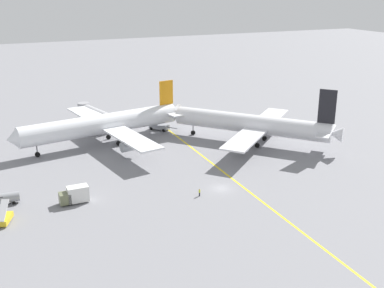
{
  "coord_description": "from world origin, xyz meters",
  "views": [
    {
      "loc": [
        -44.52,
        -83.91,
        42.16
      ],
      "look_at": [
        1.78,
        19.48,
        4.0
      ],
      "focal_mm": 44.43,
      "sensor_mm": 36.0,
      "label": 1
    }
  ],
  "objects_px": {
    "gse_fuel_bowser_stubby": "(6,198)",
    "ground_crew_marshaller_foreground": "(199,192)",
    "airliner_being_pushed": "(252,124)",
    "airliner_at_gate_left": "(103,124)",
    "pushback_tug": "(159,126)",
    "gse_stair_truck_yellow": "(4,218)",
    "gse_catering_truck_tall": "(74,195)",
    "jet_bridge": "(94,113)"
  },
  "relations": [
    {
      "from": "airliner_at_gate_left",
      "to": "gse_stair_truck_yellow",
      "type": "bearing_deg",
      "value": -126.98
    },
    {
      "from": "airliner_being_pushed",
      "to": "gse_fuel_bowser_stubby",
      "type": "xyz_separation_m",
      "value": [
        -65.43,
        -13.57,
        -4.07
      ]
    },
    {
      "from": "airliner_being_pushed",
      "to": "gse_fuel_bowser_stubby",
      "type": "bearing_deg",
      "value": -168.28
    },
    {
      "from": "gse_stair_truck_yellow",
      "to": "ground_crew_marshaller_foreground",
      "type": "distance_m",
      "value": 38.32
    },
    {
      "from": "gse_stair_truck_yellow",
      "to": "gse_catering_truck_tall",
      "type": "relative_size",
      "value": 0.84
    },
    {
      "from": "airliner_at_gate_left",
      "to": "ground_crew_marshaller_foreground",
      "type": "bearing_deg",
      "value": -76.86
    },
    {
      "from": "gse_catering_truck_tall",
      "to": "airliner_being_pushed",
      "type": "bearing_deg",
      "value": 19.43
    },
    {
      "from": "airliner_at_gate_left",
      "to": "pushback_tug",
      "type": "height_order",
      "value": "airliner_at_gate_left"
    },
    {
      "from": "pushback_tug",
      "to": "airliner_being_pushed",
      "type": "bearing_deg",
      "value": -49.06
    },
    {
      "from": "ground_crew_marshaller_foreground",
      "to": "airliner_being_pushed",
      "type": "bearing_deg",
      "value": 42.58
    },
    {
      "from": "gse_fuel_bowser_stubby",
      "to": "airliner_being_pushed",
      "type": "bearing_deg",
      "value": 11.72
    },
    {
      "from": "gse_catering_truck_tall",
      "to": "gse_stair_truck_yellow",
      "type": "bearing_deg",
      "value": -166.58
    },
    {
      "from": "airliner_at_gate_left",
      "to": "gse_fuel_bowser_stubby",
      "type": "relative_size",
      "value": 10.11
    },
    {
      "from": "gse_fuel_bowser_stubby",
      "to": "gse_catering_truck_tall",
      "type": "bearing_deg",
      "value": -21.71
    },
    {
      "from": "gse_stair_truck_yellow",
      "to": "gse_catering_truck_tall",
      "type": "distance_m",
      "value": 14.01
    },
    {
      "from": "airliner_being_pushed",
      "to": "jet_bridge",
      "type": "height_order",
      "value": "airliner_being_pushed"
    },
    {
      "from": "gse_fuel_bowser_stubby",
      "to": "gse_stair_truck_yellow",
      "type": "bearing_deg",
      "value": -96.59
    },
    {
      "from": "jet_bridge",
      "to": "airliner_being_pushed",
      "type": "bearing_deg",
      "value": -45.03
    },
    {
      "from": "ground_crew_marshaller_foreground",
      "to": "gse_catering_truck_tall",
      "type": "bearing_deg",
      "value": 163.21
    },
    {
      "from": "gse_stair_truck_yellow",
      "to": "jet_bridge",
      "type": "distance_m",
      "value": 65.44
    },
    {
      "from": "gse_fuel_bowser_stubby",
      "to": "jet_bridge",
      "type": "relative_size",
      "value": 0.25
    },
    {
      "from": "airliner_at_gate_left",
      "to": "airliner_being_pushed",
      "type": "relative_size",
      "value": 1.24
    },
    {
      "from": "airliner_at_gate_left",
      "to": "gse_stair_truck_yellow",
      "type": "distance_m",
      "value": 47.35
    },
    {
      "from": "airliner_at_gate_left",
      "to": "airliner_being_pushed",
      "type": "xyz_separation_m",
      "value": [
        38.04,
        -15.78,
        -0.3
      ]
    },
    {
      "from": "airliner_being_pushed",
      "to": "jet_bridge",
      "type": "bearing_deg",
      "value": 134.97
    },
    {
      "from": "gse_catering_truck_tall",
      "to": "gse_fuel_bowser_stubby",
      "type": "distance_m",
      "value": 13.63
    },
    {
      "from": "jet_bridge",
      "to": "gse_fuel_bowser_stubby",
      "type": "bearing_deg",
      "value": -120.74
    },
    {
      "from": "pushback_tug",
      "to": "airliner_at_gate_left",
      "type": "bearing_deg",
      "value": -160.4
    },
    {
      "from": "ground_crew_marshaller_foreground",
      "to": "jet_bridge",
      "type": "height_order",
      "value": "jet_bridge"
    },
    {
      "from": "gse_catering_truck_tall",
      "to": "gse_fuel_bowser_stubby",
      "type": "relative_size",
      "value": 1.17
    },
    {
      "from": "airliner_at_gate_left",
      "to": "gse_catering_truck_tall",
      "type": "distance_m",
      "value": 37.62
    },
    {
      "from": "pushback_tug",
      "to": "gse_stair_truck_yellow",
      "type": "bearing_deg",
      "value": -136.69
    },
    {
      "from": "pushback_tug",
      "to": "gse_fuel_bowser_stubby",
      "type": "xyz_separation_m",
      "value": [
        -46.0,
        -35.98,
        0.07
      ]
    },
    {
      "from": "ground_crew_marshaller_foreground",
      "to": "jet_bridge",
      "type": "xyz_separation_m",
      "value": [
        -7.66,
        61.99,
        3.09
      ]
    },
    {
      "from": "airliner_at_gate_left",
      "to": "jet_bridge",
      "type": "distance_m",
      "value": 20.4
    },
    {
      "from": "gse_stair_truck_yellow",
      "to": "gse_fuel_bowser_stubby",
      "type": "xyz_separation_m",
      "value": [
        0.96,
        8.29,
        0.31
      ]
    },
    {
      "from": "pushback_tug",
      "to": "gse_stair_truck_yellow",
      "type": "xyz_separation_m",
      "value": [
        -46.95,
        -44.27,
        -0.24
      ]
    },
    {
      "from": "airliner_at_gate_left",
      "to": "ground_crew_marshaller_foreground",
      "type": "relative_size",
      "value": 31.25
    },
    {
      "from": "jet_bridge",
      "to": "gse_stair_truck_yellow",
      "type": "bearing_deg",
      "value": -117.75
    },
    {
      "from": "gse_fuel_bowser_stubby",
      "to": "ground_crew_marshaller_foreground",
      "type": "bearing_deg",
      "value": -18.5
    },
    {
      "from": "pushback_tug",
      "to": "ground_crew_marshaller_foreground",
      "type": "distance_m",
      "value": 49.21
    },
    {
      "from": "airliner_at_gate_left",
      "to": "gse_fuel_bowser_stubby",
      "type": "distance_m",
      "value": 40.38
    }
  ]
}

